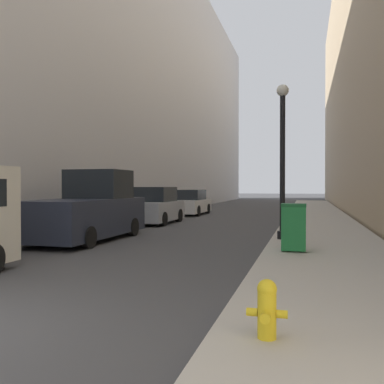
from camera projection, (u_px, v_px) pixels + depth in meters
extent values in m
cube|color=#B7B2A8|center=(319.00, 222.00, 20.78)|extent=(3.41, 60.00, 0.12)
cube|color=#BCBCC1|center=(100.00, 79.00, 32.45)|extent=(12.00, 60.00, 19.83)
cylinder|color=yellow|center=(267.00, 315.00, 4.68)|extent=(0.21, 0.21, 0.51)
sphere|color=yellow|center=(267.00, 289.00, 4.68)|extent=(0.22, 0.22, 0.22)
cylinder|color=yellow|center=(267.00, 283.00, 4.68)|extent=(0.06, 0.06, 0.05)
cylinder|color=yellow|center=(266.00, 318.00, 4.53)|extent=(0.11, 0.12, 0.11)
cylinder|color=yellow|center=(252.00, 312.00, 4.73)|extent=(0.12, 0.09, 0.09)
cylinder|color=yellow|center=(282.00, 314.00, 4.64)|extent=(0.12, 0.09, 0.09)
cube|color=#1E7538|center=(294.00, 228.00, 10.97)|extent=(0.61, 0.55, 1.11)
cube|color=#16572A|center=(294.00, 205.00, 10.96)|extent=(0.63, 0.56, 0.08)
cylinder|color=black|center=(284.00, 246.00, 11.27)|extent=(0.05, 0.16, 0.16)
cylinder|color=black|center=(304.00, 247.00, 11.13)|extent=(0.05, 0.16, 0.16)
cylinder|color=black|center=(282.00, 235.00, 13.48)|extent=(0.31, 0.31, 0.25)
cylinder|color=black|center=(282.00, 167.00, 13.45)|extent=(0.16, 0.16, 4.53)
sphere|color=silver|center=(283.00, 90.00, 13.41)|extent=(0.38, 0.38, 0.38)
cube|color=#232838|center=(86.00, 217.00, 14.06)|extent=(2.06, 5.25, 1.19)
cube|color=black|center=(99.00, 184.00, 14.93)|extent=(1.90, 1.68, 0.98)
cylinder|color=black|center=(85.00, 226.00, 15.89)|extent=(0.24, 0.64, 0.64)
cylinder|color=black|center=(133.00, 227.00, 15.39)|extent=(0.24, 0.64, 0.64)
cylinder|color=black|center=(30.00, 235.00, 12.74)|extent=(0.24, 0.64, 0.64)
cylinder|color=black|center=(88.00, 237.00, 12.24)|extent=(0.24, 0.64, 0.64)
cube|color=#A3A8B2|center=(156.00, 211.00, 20.45)|extent=(1.72, 4.05, 0.90)
cube|color=#1E2328|center=(156.00, 194.00, 20.44)|extent=(1.51, 2.11, 0.69)
cylinder|color=black|center=(149.00, 215.00, 21.83)|extent=(0.24, 0.64, 0.64)
cylinder|color=black|center=(179.00, 215.00, 21.43)|extent=(0.24, 0.64, 0.64)
cylinder|color=black|center=(130.00, 218.00, 19.49)|extent=(0.24, 0.64, 0.64)
cylinder|color=black|center=(163.00, 219.00, 19.08)|extent=(0.24, 0.64, 0.64)
cube|color=silver|center=(191.00, 206.00, 26.82)|extent=(1.71, 4.41, 0.78)
cube|color=#1E2328|center=(191.00, 195.00, 26.81)|extent=(1.51, 2.29, 0.62)
cylinder|color=black|center=(184.00, 208.00, 28.31)|extent=(0.24, 0.64, 0.64)
cylinder|color=black|center=(207.00, 209.00, 27.90)|extent=(0.24, 0.64, 0.64)
cylinder|color=black|center=(172.00, 210.00, 25.75)|extent=(0.24, 0.64, 0.64)
cylinder|color=black|center=(197.00, 211.00, 25.35)|extent=(0.24, 0.64, 0.64)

